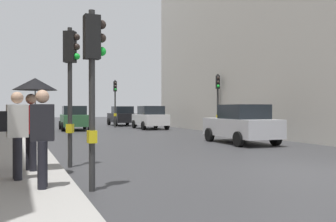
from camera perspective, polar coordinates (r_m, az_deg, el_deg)
The scene contains 14 objects.
ground_plane at distance 10.12m, azimuth 19.52°, elevation -8.67°, with size 120.00×120.00×0.00m, color #38383A.
sidewalk_kerb at distance 13.55m, azimuth -24.17°, elevation -6.03°, with size 3.05×40.00×0.16m, color #A8A5A0.
building_facade_right at distance 27.06m, azimuth 20.93°, elevation 9.59°, with size 12.00×24.22×11.83m, color #B2ADA3.
traffic_light_near_right at distance 10.46m, azimuth -14.60°, elevation 5.91°, with size 0.45×0.36×3.77m.
traffic_light_far_median at distance 31.15m, azimuth -8.05°, elevation 2.46°, with size 0.25×0.43×3.92m.
traffic_light_near_left at distance 7.38m, azimuth -11.34°, elevation 6.67°, with size 0.44×0.25×3.48m.
traffic_light_mid_street at distance 24.06m, azimuth 7.59°, elevation 2.83°, with size 0.33×0.45×3.78m.
car_silver_hatchback at distance 17.21m, azimuth 11.11°, elevation -1.97°, with size 2.16×4.27×1.76m.
car_green_estate at distance 28.04m, azimuth -14.07°, elevation -1.04°, with size 2.18×4.28×1.76m.
car_dark_suv at distance 34.53m, azimuth -7.04°, elevation -0.76°, with size 2.07×4.22×1.76m.
car_white_compact at distance 28.72m, azimuth -2.74°, elevation -1.00°, with size 2.16×4.27×1.76m.
pedestrian_with_umbrella at distance 9.20m, azimuth -19.75°, elevation 1.91°, with size 1.00×1.00×2.14m.
pedestrian_with_black_backpack at distance 8.14m, azimuth -22.29°, elevation -2.67°, with size 0.63×0.36×1.77m.
pedestrian_in_dark_coat at distance 7.11m, azimuth -18.57°, elevation -3.36°, with size 0.43×0.36×1.77m.
Camera 1 is at (-6.66, -7.46, 1.60)m, focal length 40.02 mm.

